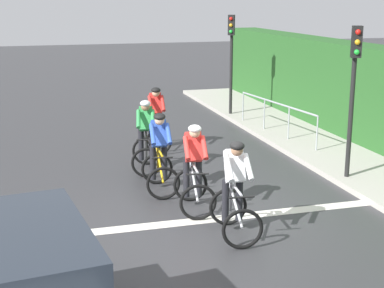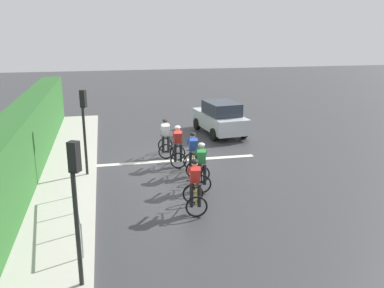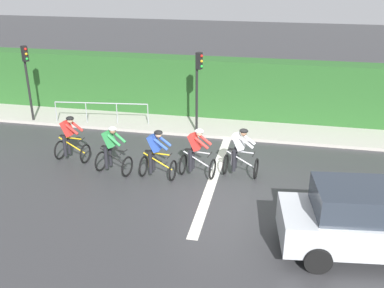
{
  "view_description": "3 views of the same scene",
  "coord_description": "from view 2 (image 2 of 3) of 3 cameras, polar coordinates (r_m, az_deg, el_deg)",
  "views": [
    {
      "loc": [
        -2.87,
        -9.25,
        3.93
      ],
      "look_at": [
        0.11,
        1.16,
        1.16
      ],
      "focal_mm": 54.32,
      "sensor_mm": 36.0,
      "label": 1
    },
    {
      "loc": [
        2.88,
        16.85,
        5.54
      ],
      "look_at": [
        -0.53,
        0.95,
        0.95
      ],
      "focal_mm": 38.68,
      "sensor_mm": 36.0,
      "label": 2
    },
    {
      "loc": [
        -12.47,
        -1.77,
        6.52
      ],
      "look_at": [
        0.54,
        0.93,
        0.9
      ],
      "focal_mm": 40.55,
      "sensor_mm": 36.0,
      "label": 3
    }
  ],
  "objects": [
    {
      "name": "cyclist_mid",
      "position": [
        16.02,
        0.15,
        -1.46
      ],
      "size": [
        0.78,
        1.14,
        1.66
      ],
      "color": "black",
      "rests_on": "ground"
    },
    {
      "name": "ground_plane",
      "position": [
        17.97,
        -2.28,
        -2.2
      ],
      "size": [
        80.0,
        80.0,
        0.0
      ],
      "primitive_type": "plane",
      "color": "#333335"
    },
    {
      "name": "hedge_wall",
      "position": [
        15.74,
        -22.84,
        -1.05
      ],
      "size": [
        1.1,
        23.59,
        2.64
      ],
      "primitive_type": "cube",
      "color": "#265623",
      "rests_on": "ground"
    },
    {
      "name": "car_silver",
      "position": [
        22.22,
        3.89,
        3.61
      ],
      "size": [
        2.26,
        4.28,
        1.76
      ],
      "color": "#B7BCC1",
      "rests_on": "ground"
    },
    {
      "name": "traffic_light_near_crossing",
      "position": [
        15.88,
        -14.64,
        3.2
      ],
      "size": [
        0.26,
        0.3,
        3.34
      ],
      "color": "black",
      "rests_on": "ground"
    },
    {
      "name": "cyclist_fourth",
      "position": [
        17.1,
        -1.95,
        -0.34
      ],
      "size": [
        0.83,
        1.17,
        1.66
      ],
      "color": "black",
      "rests_on": "ground"
    },
    {
      "name": "cyclist_second",
      "position": [
        14.6,
        1.29,
        -3.2
      ],
      "size": [
        0.88,
        1.19,
        1.66
      ],
      "color": "black",
      "rests_on": "ground"
    },
    {
      "name": "stone_wall_low",
      "position": [
        16.0,
        -21.39,
        -4.62
      ],
      "size": [
        0.44,
        23.59,
        0.52
      ],
      "primitive_type": "cube",
      "color": "gray",
      "rests_on": "ground"
    },
    {
      "name": "pedestrian_railing_kerbside",
      "position": [
        12.3,
        -15.77,
        -7.51
      ],
      "size": [
        0.53,
        3.99,
        1.03
      ],
      "color": "#999EA3",
      "rests_on": "ground"
    },
    {
      "name": "road_marking_stop_line",
      "position": [
        17.88,
        -2.23,
        -2.28
      ],
      "size": [
        7.0,
        0.3,
        0.01
      ],
      "primitive_type": "cube",
      "color": "silver",
      "rests_on": "ground"
    },
    {
      "name": "cyclist_lead",
      "position": [
        12.84,
        0.4,
        -5.91
      ],
      "size": [
        0.79,
        1.14,
        1.66
      ],
      "color": "black",
      "rests_on": "ground"
    },
    {
      "name": "traffic_light_far_junction",
      "position": [
        8.93,
        -15.69,
        -6.66
      ],
      "size": [
        0.27,
        0.29,
        3.34
      ],
      "color": "black",
      "rests_on": "ground"
    },
    {
      "name": "cyclist_trailing",
      "position": [
        18.36,
        -3.67,
        0.76
      ],
      "size": [
        0.8,
        1.15,
        1.66
      ],
      "color": "black",
      "rests_on": "ground"
    },
    {
      "name": "sidewalk_kerb",
      "position": [
        15.94,
        -18.12,
        -5.16
      ],
      "size": [
        2.8,
        23.59,
        0.12
      ],
      "primitive_type": "cube",
      "color": "#ADA89E",
      "rests_on": "ground"
    }
  ]
}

